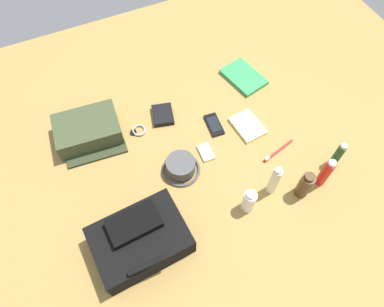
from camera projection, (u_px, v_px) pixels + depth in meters
The scene contains 16 objects.
ground_plane at pixel (192, 160), 1.47m from camera, with size 2.64×2.02×0.02m, color olive.
backpack at pixel (140, 239), 1.23m from camera, with size 0.34×0.25×0.14m.
toiletry_pouch at pixel (88, 131), 1.48m from camera, with size 0.28×0.25×0.09m.
bucket_hat at pixel (181, 167), 1.41m from camera, with size 0.16×0.16×0.07m.
shampoo_bottle at pixel (338, 155), 1.40m from camera, with size 0.03×0.03×0.14m.
sunscreen_spray at pixel (326, 173), 1.34m from camera, with size 0.04×0.04×0.16m.
cologne_bottle at pixel (305, 185), 1.32m from camera, with size 0.05×0.05×0.14m.
lotion_bottle at pixel (274, 181), 1.32m from camera, with size 0.04×0.04×0.17m.
toothpaste_tube at pixel (249, 201), 1.30m from camera, with size 0.05×0.05×0.13m.
paperback_novel at pixel (244, 77), 1.68m from camera, with size 0.18×0.23×0.02m.
cell_phone at pixel (214, 125), 1.54m from camera, with size 0.07×0.12×0.01m.
media_player at pixel (206, 153), 1.47m from camera, with size 0.06×0.09×0.01m.
wristwatch at pixel (138, 130), 1.53m from camera, with size 0.07×0.06×0.01m.
toothbrush at pixel (277, 152), 1.47m from camera, with size 0.17×0.05×0.02m.
wallet at pixel (163, 115), 1.56m from camera, with size 0.09×0.11×0.02m, color black.
notepad at pixel (248, 126), 1.54m from camera, with size 0.11×0.15×0.02m, color beige.
Camera 1 is at (0.30, 0.66, 1.27)m, focal length 32.63 mm.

